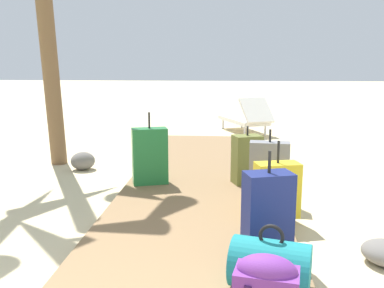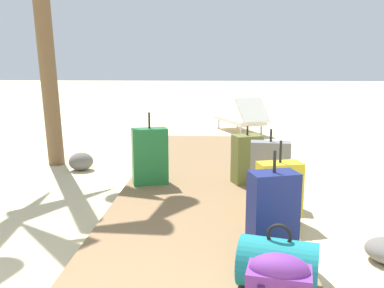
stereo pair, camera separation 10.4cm
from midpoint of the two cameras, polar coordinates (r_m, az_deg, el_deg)
name	(u,v)px [view 1 (the left image)]	position (r m, az deg, el deg)	size (l,w,h in m)	color
ground_plane	(194,221)	(4.18, 1.02, -10.31)	(60.00, 60.00, 0.00)	beige
boardwalk	(199,194)	(4.85, 1.54, -6.77)	(1.78, 7.20, 0.08)	olive
suitcase_navy	(268,213)	(3.29, 11.10, -9.18)	(0.40, 0.31, 0.80)	navy
suitcase_yellow	(277,190)	(4.07, 12.13, -6.08)	(0.45, 0.30, 0.73)	gold
suitcase_grey	(269,170)	(4.61, 11.00, -3.45)	(0.43, 0.22, 0.75)	slate
duffel_bag_teal	(270,265)	(2.86, 11.61, -15.74)	(0.57, 0.45, 0.44)	#197A7F
suitcase_green	(150,156)	(5.05, -5.14, -1.63)	(0.45, 0.31, 0.86)	#237538
suitcase_olive	(247,159)	(5.11, 8.00, -2.07)	(0.38, 0.32, 0.69)	olive
lounge_chair	(246,118)	(9.19, 7.70, 3.51)	(1.17, 1.66, 0.78)	white
rock_left_mid	(83,161)	(6.22, -14.09, -2.23)	(0.34, 0.30, 0.26)	slate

